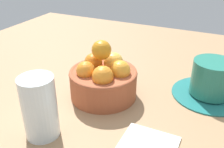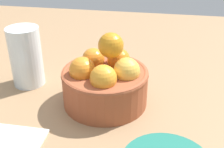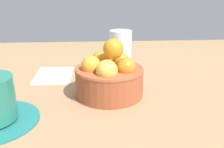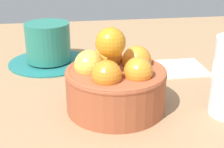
# 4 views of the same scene
# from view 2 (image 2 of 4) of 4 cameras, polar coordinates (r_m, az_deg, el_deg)

# --- Properties ---
(ground_plane) EXTENTS (1.11, 1.14, 0.04)m
(ground_plane) POSITION_cam_2_polar(r_m,az_deg,el_deg) (0.52, -1.31, -7.62)
(ground_plane) COLOR #997551
(terracotta_bowl) EXTENTS (0.15, 0.15, 0.13)m
(terracotta_bowl) POSITION_cam_2_polar(r_m,az_deg,el_deg) (0.49, -1.35, -1.27)
(terracotta_bowl) COLOR #9E4C2D
(terracotta_bowl) RESTS_ON ground_plane
(water_glass) EXTENTS (0.06, 0.06, 0.11)m
(water_glass) POSITION_cam_2_polar(r_m,az_deg,el_deg) (0.56, -16.74, 3.32)
(water_glass) COLOR silver
(water_glass) RESTS_ON ground_plane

